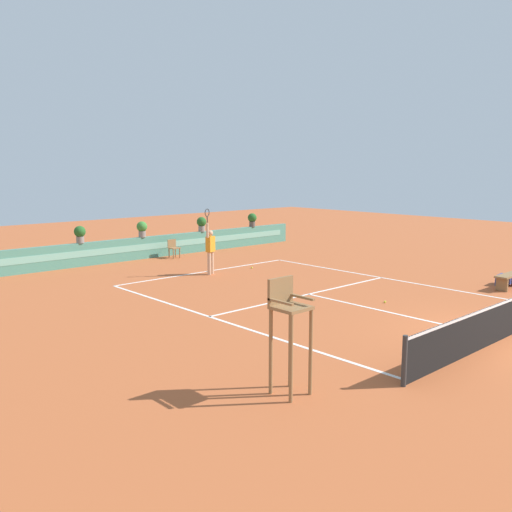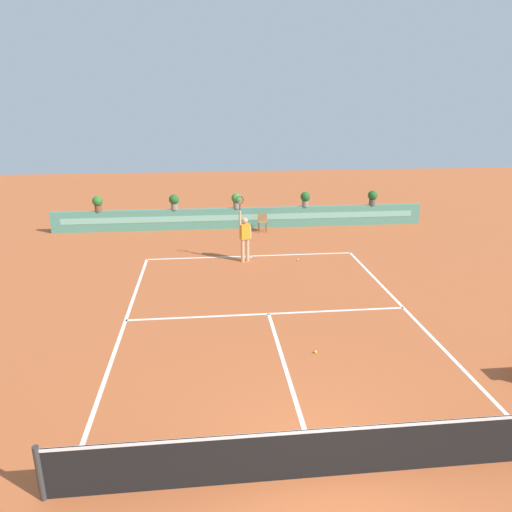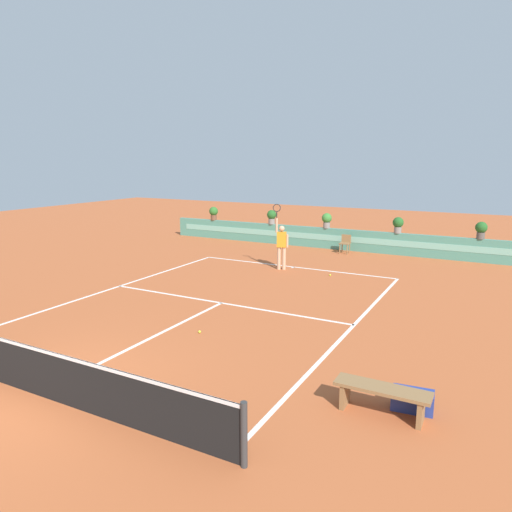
{
  "view_description": "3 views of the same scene",
  "coord_description": "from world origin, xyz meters",
  "px_view_note": "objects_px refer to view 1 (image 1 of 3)",
  "views": [
    {
      "loc": [
        -13.11,
        -5.36,
        4.08
      ],
      "look_at": [
        -0.11,
        8.84,
        1.0
      ],
      "focal_mm": 38.28,
      "sensor_mm": 36.0,
      "label": 1
    },
    {
      "loc": [
        -1.72,
        -6.25,
        5.96
      ],
      "look_at": [
        -0.11,
        8.84,
        1.0
      ],
      "focal_mm": 33.47,
      "sensor_mm": 36.0,
      "label": 2
    },
    {
      "loc": [
        7.33,
        -5.13,
        4.27
      ],
      "look_at": [
        -0.11,
        8.84,
        1.0
      ],
      "focal_mm": 32.93,
      "sensor_mm": 36.0,
      "label": 3
    }
  ],
  "objects_px": {
    "tennis_ball_near_baseline": "(252,268)",
    "tennis_ball_mid_court": "(385,302)",
    "potted_plant_left": "(80,233)",
    "potted_plant_right": "(202,223)",
    "gear_bag": "(503,280)",
    "potted_plant_far_right": "(252,219)",
    "umpire_chair": "(288,322)",
    "bench_courtside": "(510,278)",
    "ball_kid_chair": "(173,248)",
    "potted_plant_centre": "(142,228)",
    "tennis_player": "(210,248)"
  },
  "relations": [
    {
      "from": "umpire_chair",
      "to": "potted_plant_centre",
      "type": "relative_size",
      "value": 2.96
    },
    {
      "from": "tennis_player",
      "to": "tennis_ball_near_baseline",
      "type": "distance_m",
      "value": 2.31
    },
    {
      "from": "ball_kid_chair",
      "to": "tennis_ball_near_baseline",
      "type": "relative_size",
      "value": 12.5
    },
    {
      "from": "umpire_chair",
      "to": "ball_kid_chair",
      "type": "distance_m",
      "value": 16.11
    },
    {
      "from": "ball_kid_chair",
      "to": "gear_bag",
      "type": "relative_size",
      "value": 1.21
    },
    {
      "from": "tennis_ball_near_baseline",
      "to": "potted_plant_far_right",
      "type": "xyz_separation_m",
      "value": [
        4.73,
        5.22,
        1.38
      ]
    },
    {
      "from": "gear_bag",
      "to": "tennis_ball_near_baseline",
      "type": "height_order",
      "value": "gear_bag"
    },
    {
      "from": "potted_plant_far_right",
      "to": "potted_plant_left",
      "type": "relative_size",
      "value": 1.0
    },
    {
      "from": "tennis_ball_near_baseline",
      "to": "tennis_ball_mid_court",
      "type": "bearing_deg",
      "value": -97.41
    },
    {
      "from": "umpire_chair",
      "to": "potted_plant_far_right",
      "type": "distance_m",
      "value": 19.8
    },
    {
      "from": "tennis_ball_near_baseline",
      "to": "potted_plant_far_right",
      "type": "bearing_deg",
      "value": 47.82
    },
    {
      "from": "umpire_chair",
      "to": "tennis_ball_near_baseline",
      "type": "distance_m",
      "value": 12.82
    },
    {
      "from": "tennis_player",
      "to": "potted_plant_left",
      "type": "relative_size",
      "value": 3.57
    },
    {
      "from": "bench_courtside",
      "to": "tennis_player",
      "type": "relative_size",
      "value": 0.62
    },
    {
      "from": "potted_plant_right",
      "to": "potted_plant_left",
      "type": "xyz_separation_m",
      "value": [
        -6.35,
        0.0,
        0.0
      ]
    },
    {
      "from": "tennis_ball_near_baseline",
      "to": "potted_plant_right",
      "type": "relative_size",
      "value": 0.09
    },
    {
      "from": "tennis_ball_mid_court",
      "to": "potted_plant_left",
      "type": "height_order",
      "value": "potted_plant_left"
    },
    {
      "from": "ball_kid_chair",
      "to": "tennis_ball_mid_court",
      "type": "height_order",
      "value": "ball_kid_chair"
    },
    {
      "from": "potted_plant_centre",
      "to": "potted_plant_far_right",
      "type": "relative_size",
      "value": 1.0
    },
    {
      "from": "umpire_chair",
      "to": "tennis_ball_mid_court",
      "type": "relative_size",
      "value": 31.47
    },
    {
      "from": "umpire_chair",
      "to": "potted_plant_left",
      "type": "xyz_separation_m",
      "value": [
        3.03,
        15.13,
        0.07
      ]
    },
    {
      "from": "gear_bag",
      "to": "potted_plant_left",
      "type": "relative_size",
      "value": 0.97
    },
    {
      "from": "tennis_ball_mid_court",
      "to": "potted_plant_left",
      "type": "bearing_deg",
      "value": 108.25
    },
    {
      "from": "tennis_player",
      "to": "potted_plant_far_right",
      "type": "xyz_separation_m",
      "value": [
        6.8,
        5.11,
        0.36
      ]
    },
    {
      "from": "gear_bag",
      "to": "potted_plant_centre",
      "type": "relative_size",
      "value": 0.97
    },
    {
      "from": "tennis_ball_mid_court",
      "to": "potted_plant_far_right",
      "type": "distance_m",
      "value": 13.68
    },
    {
      "from": "umpire_chair",
      "to": "potted_plant_far_right",
      "type": "relative_size",
      "value": 2.96
    },
    {
      "from": "umpire_chair",
      "to": "tennis_ball_mid_court",
      "type": "xyz_separation_m",
      "value": [
        7.11,
        2.75,
        -1.31
      ]
    },
    {
      "from": "potted_plant_right",
      "to": "tennis_ball_mid_court",
      "type": "bearing_deg",
      "value": -100.38
    },
    {
      "from": "gear_bag",
      "to": "tennis_player",
      "type": "bearing_deg",
      "value": 127.23
    },
    {
      "from": "potted_plant_right",
      "to": "potted_plant_left",
      "type": "relative_size",
      "value": 1.0
    },
    {
      "from": "umpire_chair",
      "to": "potted_plant_left",
      "type": "bearing_deg",
      "value": 78.68
    },
    {
      "from": "gear_bag",
      "to": "potted_plant_far_right",
      "type": "distance_m",
      "value": 13.73
    },
    {
      "from": "gear_bag",
      "to": "potted_plant_centre",
      "type": "xyz_separation_m",
      "value": [
        -6.48,
        13.67,
        1.23
      ]
    },
    {
      "from": "bench_courtside",
      "to": "potted_plant_centre",
      "type": "bearing_deg",
      "value": 113.22
    },
    {
      "from": "bench_courtside",
      "to": "tennis_player",
      "type": "bearing_deg",
      "value": 124.08
    },
    {
      "from": "umpire_chair",
      "to": "bench_courtside",
      "type": "distance_m",
      "value": 12.13
    },
    {
      "from": "bench_courtside",
      "to": "tennis_player",
      "type": "distance_m",
      "value": 10.86
    },
    {
      "from": "potted_plant_right",
      "to": "ball_kid_chair",
      "type": "bearing_deg",
      "value": -161.49
    },
    {
      "from": "tennis_player",
      "to": "potted_plant_centre",
      "type": "xyz_separation_m",
      "value": [
        0.03,
        5.11,
        0.36
      ]
    },
    {
      "from": "umpire_chair",
      "to": "tennis_player",
      "type": "distance_m",
      "value": 11.66
    },
    {
      "from": "bench_courtside",
      "to": "tennis_ball_mid_court",
      "type": "bearing_deg",
      "value": 160.88
    },
    {
      "from": "potted_plant_left",
      "to": "potted_plant_far_right",
      "type": "bearing_deg",
      "value": 0.0
    },
    {
      "from": "potted_plant_far_right",
      "to": "umpire_chair",
      "type": "bearing_deg",
      "value": -130.18
    },
    {
      "from": "bench_courtside",
      "to": "tennis_ball_near_baseline",
      "type": "bearing_deg",
      "value": 114.31
    },
    {
      "from": "umpire_chair",
      "to": "tennis_ball_near_baseline",
      "type": "relative_size",
      "value": 31.47
    },
    {
      "from": "gear_bag",
      "to": "potted_plant_left",
      "type": "distance_m",
      "value": 16.67
    },
    {
      "from": "bench_courtside",
      "to": "gear_bag",
      "type": "bearing_deg",
      "value": 43.2
    },
    {
      "from": "tennis_ball_near_baseline",
      "to": "bench_courtside",
      "type": "bearing_deg",
      "value": -65.69
    },
    {
      "from": "tennis_player",
      "to": "potted_plant_centre",
      "type": "distance_m",
      "value": 5.12
    }
  ]
}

